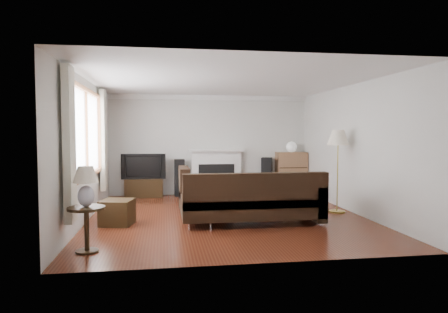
{
  "coord_description": "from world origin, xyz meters",
  "views": [
    {
      "loc": [
        -1.14,
        -7.3,
        1.56
      ],
      "look_at": [
        0.0,
        0.3,
        1.1
      ],
      "focal_mm": 32.0,
      "sensor_mm": 36.0,
      "label": 1
    }
  ],
  "objects": [
    {
      "name": "television",
      "position": [
        -1.64,
        2.5,
        0.75
      ],
      "size": [
        1.05,
        0.14,
        0.6
      ],
      "primitive_type": "imported",
      "color": "black",
      "rests_on": "tv_stand"
    },
    {
      "name": "speaker_left",
      "position": [
        -0.77,
        2.55,
        0.45
      ],
      "size": [
        0.25,
        0.3,
        0.9
      ],
      "primitive_type": "cube",
      "rotation": [
        0.0,
        0.0,
        -0.0
      ],
      "color": "black",
      "rests_on": "ground"
    },
    {
      "name": "sectional_sofa",
      "position": [
        0.34,
        -0.63,
        0.42
      ],
      "size": [
        2.61,
        1.91,
        0.84
      ],
      "primitive_type": "cube",
      "color": "black",
      "rests_on": "ground"
    },
    {
      "name": "window",
      "position": [
        -2.45,
        -0.2,
        1.55
      ],
      "size": [
        0.12,
        2.74,
        1.54
      ],
      "primitive_type": "cube",
      "color": "brown",
      "rests_on": "room"
    },
    {
      "name": "side_table",
      "position": [
        -2.15,
        -1.97,
        0.3
      ],
      "size": [
        0.48,
        0.48,
        0.6
      ],
      "primitive_type": "cube",
      "color": "black",
      "rests_on": "ground"
    },
    {
      "name": "speaker_right",
      "position": [
        1.44,
        2.53,
        0.47
      ],
      "size": [
        0.35,
        0.38,
        0.93
      ],
      "primitive_type": "cube",
      "rotation": [
        0.0,
        0.0,
        -0.36
      ],
      "color": "black",
      "rests_on": "ground"
    },
    {
      "name": "room",
      "position": [
        0.0,
        0.0,
        1.25
      ],
      "size": [
        5.1,
        5.6,
        2.54
      ],
      "color": "#512012",
      "rests_on": "ground"
    },
    {
      "name": "coffee_table",
      "position": [
        0.62,
        0.83,
        0.23
      ],
      "size": [
        1.3,
        0.97,
        0.45
      ],
      "primitive_type": "cube",
      "rotation": [
        0.0,
        0.0,
        0.33
      ],
      "color": "#875F40",
      "rests_on": "ground"
    },
    {
      "name": "table_lamp",
      "position": [
        -2.15,
        -1.97,
        0.86
      ],
      "size": [
        0.32,
        0.32,
        0.52
      ],
      "primitive_type": "cube",
      "color": "silver",
      "rests_on": "side_table"
    },
    {
      "name": "curtain_far",
      "position": [
        -2.4,
        1.32,
        1.4
      ],
      "size": [
        0.1,
        0.35,
        2.1
      ],
      "primitive_type": "cube",
      "color": "beige",
      "rests_on": "room"
    },
    {
      "name": "fireplace",
      "position": [
        0.15,
        2.64,
        0.57
      ],
      "size": [
        1.4,
        0.26,
        1.15
      ],
      "primitive_type": "cube",
      "color": "white",
      "rests_on": "room"
    },
    {
      "name": "footstool",
      "position": [
        -1.94,
        -0.42,
        0.21
      ],
      "size": [
        0.6,
        0.6,
        0.42
      ],
      "primitive_type": "cube",
      "rotation": [
        0.0,
        0.0,
        -0.22
      ],
      "color": "black",
      "rests_on": "ground"
    },
    {
      "name": "bookshelf",
      "position": [
        2.08,
        2.53,
        0.53
      ],
      "size": [
        0.77,
        0.37,
        1.06
      ],
      "primitive_type": "cube",
      "color": "brown",
      "rests_on": "ground"
    },
    {
      "name": "tv_stand",
      "position": [
        -1.64,
        2.5,
        0.23
      ],
      "size": [
        0.9,
        0.41,
        0.45
      ],
      "primitive_type": "cube",
      "color": "black",
      "rests_on": "ground"
    },
    {
      "name": "globe_lamp",
      "position": [
        2.08,
        2.53,
        1.2
      ],
      "size": [
        0.27,
        0.27,
        0.27
      ],
      "primitive_type": "sphere",
      "color": "white",
      "rests_on": "bookshelf"
    },
    {
      "name": "floor_lamp",
      "position": [
        2.2,
        0.02,
        0.81
      ],
      "size": [
        0.54,
        0.54,
        1.62
      ],
      "primitive_type": "cube",
      "rotation": [
        0.0,
        0.0,
        0.37
      ],
      "color": "#A9923A",
      "rests_on": "ground"
    },
    {
      "name": "curtain_near",
      "position": [
        -2.4,
        -1.72,
        1.4
      ],
      "size": [
        0.1,
        0.35,
        2.1
      ],
      "primitive_type": "cube",
      "color": "beige",
      "rests_on": "room"
    }
  ]
}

